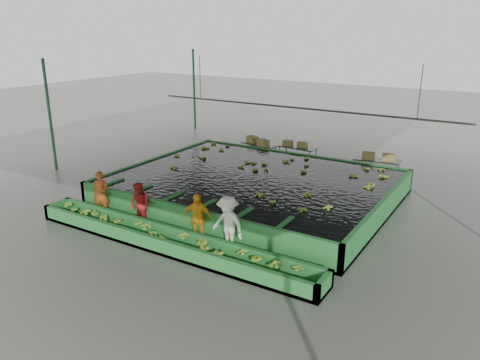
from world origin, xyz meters
The scene contains 21 objects.
ground centered at (0.00, 0.00, 0.00)m, with size 80.00×80.00×0.00m, color slate.
shed_roof centered at (0.00, 0.00, 5.00)m, with size 20.00×22.00×0.04m, color gray.
shed_posts centered at (0.00, 0.00, 2.50)m, with size 20.00×22.00×5.00m, color #286142, non-canonical shape.
flotation_tank centered at (0.00, 1.50, 0.45)m, with size 10.00×8.00×0.90m, color #2A8135, non-canonical shape.
tank_water centered at (0.00, 1.50, 0.85)m, with size 9.70×7.70×0.00m, color black.
sorting_trough centered at (0.00, -3.60, 0.25)m, with size 10.00×1.00×0.50m, color #2A8135, non-canonical shape.
cableway_rail centered at (0.00, 5.00, 3.00)m, with size 0.08×0.08×14.00m, color #59605B.
rail_hanger_left centered at (-5.00, 5.00, 4.00)m, with size 0.04×0.04×2.00m, color #59605B.
rail_hanger_right centered at (5.00, 5.00, 4.00)m, with size 0.04×0.04×2.00m, color #59605B.
worker_a centered at (-3.62, -2.80, 0.79)m, with size 0.58×0.38×1.59m, color #BA4E1C.
worker_b centered at (-1.82, -2.80, 0.75)m, with size 0.73×0.57×1.49m, color red.
worker_c centered at (0.52, -2.80, 0.80)m, with size 0.93×0.39×1.59m, color #F9AD1A.
worker_d centered at (1.62, -2.80, 0.85)m, with size 1.10×0.63×1.71m, color white.
packing_table_left centered at (-2.46, 6.24, 0.42)m, with size 1.83×0.73×0.83m, color #59605B, non-canonical shape.
packing_table_mid centered at (-0.60, 6.74, 0.42)m, with size 1.84×0.74×0.84m, color #59605B, non-canonical shape.
packing_table_right centered at (3.32, 6.36, 0.43)m, with size 1.91×0.76×0.87m, color #59605B, non-canonical shape.
box_stack_left centered at (-2.49, 6.18, 0.83)m, with size 1.46×0.40×0.31m, color #9F8A45, non-canonical shape.
box_stack_mid centered at (-0.72, 6.67, 0.84)m, with size 1.19×0.33×0.26m, color #9F8A45, non-canonical shape.
box_stack_right centered at (3.37, 6.32, 0.87)m, with size 1.36×0.38×0.29m, color #9F8A45, non-canonical shape.
floating_bananas centered at (0.00, 2.30, 0.85)m, with size 8.12×5.53×0.11m, color #81AE2A, non-canonical shape.
trough_bananas centered at (0.00, -3.60, 0.40)m, with size 8.85×0.59×0.12m, color #81AE2A, non-canonical shape.
Camera 1 is at (8.44, -13.20, 6.26)m, focal length 35.00 mm.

